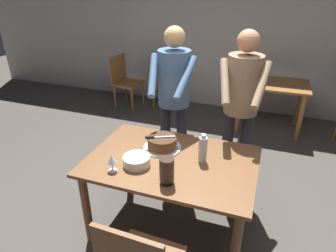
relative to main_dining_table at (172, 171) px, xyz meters
name	(u,v)px	position (x,y,z in m)	size (l,w,h in m)	color
ground_plane	(171,226)	(0.00, 0.00, -0.64)	(14.00, 14.00, 0.00)	#4C4742
back_wall	(234,29)	(0.00, 3.13, 0.71)	(10.00, 0.12, 2.70)	beige
main_dining_table	(172,171)	(0.00, 0.00, 0.00)	(1.39, 0.95, 0.75)	brown
cake_on_platter	(162,143)	(-0.14, 0.15, 0.17)	(0.34, 0.34, 0.11)	silver
cake_knife	(154,137)	(-0.20, 0.12, 0.23)	(0.25, 0.14, 0.02)	silver
plate_stack	(137,161)	(-0.24, -0.17, 0.15)	(0.22, 0.22, 0.08)	white
wine_glass_near	(112,160)	(-0.39, -0.31, 0.22)	(0.08, 0.08, 0.14)	silver
water_bottle	(203,149)	(0.24, 0.06, 0.23)	(0.07, 0.07, 0.25)	silver
hurricane_lamp	(167,171)	(0.07, -0.31, 0.22)	(0.11, 0.11, 0.21)	black
person_cutting_cake	(174,93)	(-0.22, 0.68, 0.44)	(0.47, 0.56, 1.72)	#2D2D38
person_standing_beside	(241,100)	(0.45, 0.71, 0.44)	(0.47, 0.56, 1.72)	#2D2D38
background_table	(272,93)	(0.73, 2.43, -0.06)	(1.00, 0.70, 0.74)	#9E6633
background_chair_0	(165,81)	(-1.06, 2.71, -0.14)	(0.60, 0.60, 0.90)	#9E6633
background_chair_2	(124,79)	(-1.76, 2.53, -0.14)	(0.49, 0.49, 0.90)	#9E6633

